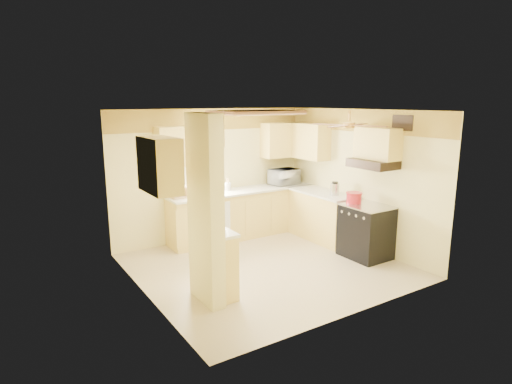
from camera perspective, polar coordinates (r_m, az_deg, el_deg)
floor at (r=7.07m, az=1.48°, el=-9.88°), size 4.00×4.00×0.00m
ceiling at (r=6.56m, az=1.60°, el=10.82°), size 4.00×4.00×0.00m
wall_back at (r=8.32m, az=-5.85°, el=2.38°), size 4.00×0.00×4.00m
wall_front at (r=5.29m, az=13.22°, el=-3.54°), size 4.00×0.00×4.00m
wall_left at (r=5.85m, az=-14.90°, el=-2.14°), size 0.00×3.80×3.80m
wall_right at (r=7.98m, az=13.50°, el=1.69°), size 0.00×3.80×3.80m
wallpaper_border at (r=8.19m, az=-5.95°, el=9.62°), size 4.00×0.02×0.40m
partition_column at (r=5.58m, az=-6.78°, el=-2.48°), size 0.20×0.70×2.50m
partition_ledge at (r=5.92m, az=-4.64°, el=-9.71°), size 0.25×0.55×0.90m
ledge_top at (r=5.77m, az=-4.72°, el=-5.37°), size 0.28×0.58×0.04m
lower_cabinets_back at (r=8.47m, az=-1.79°, el=-2.94°), size 3.00×0.60×0.90m
lower_cabinets_right at (r=8.38m, az=8.84°, el=-3.25°), size 0.60×1.40×0.90m
countertop_back at (r=8.35m, az=-1.78°, el=0.16°), size 3.04×0.64×0.04m
countertop_right at (r=8.26m, az=8.90°, el=-0.11°), size 0.64×1.44×0.04m
dishwasher_panel at (r=7.86m, az=-5.32°, el=-4.33°), size 0.58×0.02×0.80m
window at (r=8.15m, az=-7.43°, el=4.27°), size 0.92×0.02×1.02m
upper_cab_back_left at (r=7.73m, az=-11.01°, el=5.97°), size 0.60×0.35×0.70m
upper_cab_back_right at (r=8.90m, az=3.58°, el=6.95°), size 0.90×0.35×0.70m
upper_cab_right at (r=8.69m, az=6.91°, el=6.76°), size 0.35×1.00×0.70m
upper_cab_left_wall at (r=5.55m, az=-12.72°, el=3.55°), size 0.35×0.75×0.70m
upper_cab_over_stove at (r=7.39m, az=15.89°, el=6.24°), size 0.35×0.76×0.52m
stove at (r=7.57m, az=14.46°, el=-5.08°), size 0.68×0.77×0.92m
range_hood at (r=7.37m, az=15.31°, el=3.67°), size 0.50×0.76×0.14m
poster_menu at (r=5.51m, az=-5.89°, el=3.72°), size 0.02×0.42×0.57m
poster_nashville at (r=5.64m, az=-5.75°, el=-2.82°), size 0.02×0.42×0.57m
ceiling_light_panel at (r=7.03m, az=-0.05°, el=10.55°), size 1.35×0.95×0.06m
ceiling_fan at (r=6.67m, az=12.27°, el=8.73°), size 1.15×1.15×0.26m
vent_grate at (r=7.26m, az=18.96°, el=8.72°), size 0.02×0.40×0.25m
microwave at (r=8.87m, az=3.76°, el=2.04°), size 0.61×0.43×0.32m
bowl at (r=5.75m, az=-5.06°, el=-4.95°), size 0.21×0.21×0.05m
dutch_oven at (r=7.56m, az=12.94°, el=-0.72°), size 0.28×0.28×0.19m
kettle at (r=7.98m, az=10.46°, el=0.42°), size 0.16×0.16×0.25m
dish_rack at (r=7.79m, az=-10.10°, el=-0.20°), size 0.36×0.28×0.20m
utensil_crock at (r=8.31m, az=-3.76°, el=0.76°), size 0.11×0.11×0.23m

